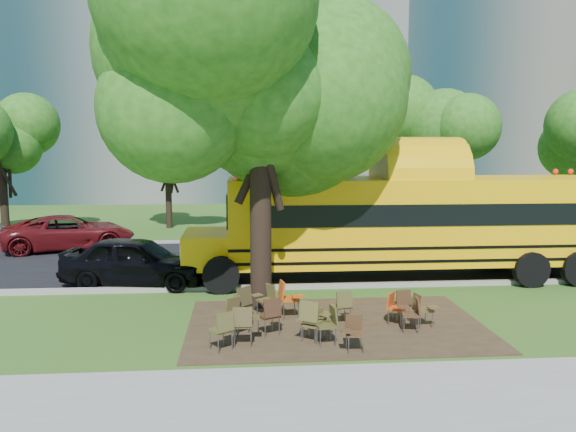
{
  "coord_description": "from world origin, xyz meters",
  "views": [
    {
      "loc": [
        -1.19,
        -13.34,
        4.28
      ],
      "look_at": [
        0.23,
        4.05,
        2.07
      ],
      "focal_mm": 35.0,
      "sensor_mm": 36.0,
      "label": 1
    }
  ],
  "objects": [
    {
      "name": "chair_8",
      "position": [
        -1.25,
        -0.3,
        0.59
      ],
      "size": [
        0.65,
        0.82,
        0.96
      ],
      "rotation": [
        0.0,
        0.0,
        0.81
      ],
      "color": "#43381D",
      "rests_on": "ground"
    },
    {
      "name": "bg_car_red",
      "position": [
        -8.3,
        10.08,
        0.71
      ],
      "size": [
        5.62,
        3.83,
        1.43
      ],
      "primitive_type": "imported",
      "rotation": [
        0.0,
        0.0,
        1.88
      ],
      "color": "#520E10",
      "rests_on": "ground"
    },
    {
      "name": "chair_13",
      "position": [
        2.66,
        -0.34,
        0.51
      ],
      "size": [
        0.55,
        0.56,
        0.82
      ],
      "rotation": [
        0.0,
        0.0,
        0.19
      ],
      "color": "#3F2916",
      "rests_on": "ground"
    },
    {
      "name": "school_bus",
      "position": [
        4.23,
        4.0,
        1.88
      ],
      "size": [
        13.34,
        3.05,
        3.26
      ],
      "rotation": [
        0.0,
        0.0,
        -0.0
      ],
      "color": "#FFBA08",
      "rests_on": "ground"
    },
    {
      "name": "building_right",
      "position": [
        24.0,
        38.0,
        12.5
      ],
      "size": [
        30.0,
        16.0,
        25.0
      ],
      "primitive_type": "cube",
      "color": "slate",
      "rests_on": "ground"
    },
    {
      "name": "bg_tree_0",
      "position": [
        -12.0,
        13.0,
        4.57
      ],
      "size": [
        5.2,
        5.2,
        7.18
      ],
      "color": "black",
      "rests_on": "ground"
    },
    {
      "name": "bg_tree_2",
      "position": [
        -5.0,
        16.0,
        4.21
      ],
      "size": [
        4.8,
        4.8,
        6.62
      ],
      "color": "black",
      "rests_on": "ground"
    },
    {
      "name": "kerb_far",
      "position": [
        0.0,
        11.1,
        0.07
      ],
      "size": [
        80.0,
        0.25,
        0.14
      ],
      "primitive_type": "cube",
      "color": "gray",
      "rests_on": "ground"
    },
    {
      "name": "chair_6",
      "position": [
        2.68,
        -1.13,
        0.5
      ],
      "size": [
        0.48,
        0.59,
        0.81
      ],
      "rotation": [
        0.0,
        0.0,
        1.41
      ],
      "color": "#4B2E1A",
      "rests_on": "ground"
    },
    {
      "name": "chair_14",
      "position": [
        0.61,
        -1.79,
        0.53
      ],
      "size": [
        0.58,
        0.58,
        0.86
      ],
      "rotation": [
        0.0,
        0.0,
        1.72
      ],
      "color": "#47441E",
      "rests_on": "ground"
    },
    {
      "name": "sidewalk",
      "position": [
        0.0,
        -5.0,
        0.02
      ],
      "size": [
        60.0,
        4.0,
        0.04
      ],
      "primitive_type": "cube",
      "color": "gray",
      "rests_on": "ground"
    },
    {
      "name": "building_main",
      "position": [
        -8.0,
        36.0,
        11.0
      ],
      "size": [
        38.0,
        16.0,
        22.0
      ],
      "primitive_type": "cube",
      "color": "slate",
      "rests_on": "ground"
    },
    {
      "name": "kerb_near",
      "position": [
        0.0,
        3.0,
        0.07
      ],
      "size": [
        80.0,
        0.25,
        0.14
      ],
      "primitive_type": "cube",
      "color": "gray",
      "rests_on": "ground"
    },
    {
      "name": "asphalt_road",
      "position": [
        0.0,
        7.0,
        0.02
      ],
      "size": [
        80.0,
        8.0,
        0.04
      ],
      "primitive_type": "cube",
      "color": "black",
      "rests_on": "ground"
    },
    {
      "name": "chair_7",
      "position": [
        2.99,
        -0.84,
        0.51
      ],
      "size": [
        0.57,
        0.55,
        0.82
      ],
      "rotation": [
        0.0,
        0.0,
        -1.37
      ],
      "color": "brown",
      "rests_on": "ground"
    },
    {
      "name": "chair_4",
      "position": [
        0.31,
        -1.65,
        0.59
      ],
      "size": [
        0.81,
        0.64,
        0.96
      ],
      "rotation": [
        0.0,
        0.0,
        -0.57
      ],
      "color": "brown",
      "rests_on": "ground"
    },
    {
      "name": "ground",
      "position": [
        0.0,
        0.0,
        0.0
      ],
      "size": [
        160.0,
        160.0,
        0.0
      ],
      "primitive_type": "plane",
      "color": "#27551A",
      "rests_on": "ground"
    },
    {
      "name": "dirt_patch",
      "position": [
        1.0,
        -0.5,
        0.01
      ],
      "size": [
        7.0,
        4.5,
        0.03
      ],
      "primitive_type": "cube",
      "color": "#382819",
      "rests_on": "ground"
    },
    {
      "name": "main_tree",
      "position": [
        -0.72,
        1.19,
        6.11
      ],
      "size": [
        7.2,
        7.2,
        9.73
      ],
      "color": "black",
      "rests_on": "ground"
    },
    {
      "name": "black_car",
      "position": [
        -4.45,
        3.8,
        0.76
      ],
      "size": [
        4.69,
        2.47,
        1.52
      ],
      "primitive_type": "imported",
      "rotation": [
        0.0,
        0.0,
        1.41
      ],
      "color": "black",
      "rests_on": "ground"
    },
    {
      "name": "chair_9",
      "position": [
        -0.6,
        0.4,
        0.49
      ],
      "size": [
        0.66,
        0.53,
        0.8
      ],
      "rotation": [
        0.0,
        0.0,
        2.13
      ],
      "color": "brown",
      "rests_on": "ground"
    },
    {
      "name": "chair_15",
      "position": [
        -1.37,
        -0.96,
        0.53
      ],
      "size": [
        0.58,
        0.73,
        0.85
      ],
      "rotation": [
        0.0,
        0.0,
        3.86
      ],
      "color": "brown",
      "rests_on": "ground"
    },
    {
      "name": "chair_10",
      "position": [
        -0.11,
        0.11,
        0.59
      ],
      "size": [
        0.64,
        0.64,
        0.95
      ],
      "rotation": [
        0.0,
        0.0,
        -1.41
      ],
      "color": "#BF4E14",
      "rests_on": "ground"
    },
    {
      "name": "chair_11",
      "position": [
        1.18,
        -0.48,
        0.53
      ],
      "size": [
        0.58,
        0.61,
        0.85
      ],
      "rotation": [
        0.0,
        0.0,
        0.24
      ],
      "color": "#4C4721",
      "rests_on": "ground"
    },
    {
      "name": "chair_2",
      "position": [
        -0.58,
        -1.14,
        0.56
      ],
      "size": [
        0.61,
        0.71,
        0.9
      ],
      "rotation": [
        0.0,
        0.0,
        0.42
      ],
      "color": "#3D2516",
      "rests_on": "ground"
    },
    {
      "name": "chair_0",
      "position": [
        -1.62,
        -1.99,
        0.53
      ],
      "size": [
        0.57,
        0.72,
        0.86
      ],
      "rotation": [
        0.0,
        0.0,
        0.6
      ],
      "color": "#4C4820",
      "rests_on": "ground"
    },
    {
      "name": "chair_1",
      "position": [
        -1.18,
        -1.76,
        0.56
      ],
      "size": [
        0.6,
        0.53,
        0.9
      ],
      "rotation": [
        0.0,
        0.0,
        -0.05
      ],
      "color": "#463C1E",
      "rests_on": "ground"
    },
    {
      "name": "chair_12",
      "position": [
        2.41,
        -0.59,
        0.48
      ],
      "size": [
        0.53,
        0.67,
        0.78
      ],
      "rotation": [
        0.0,
        0.0,
        4.1
      ],
      "color": "#BE4614",
      "rests_on": "ground"
    },
    {
      "name": "chair_3",
      "position": [
        0.31,
        -1.57,
        0.48
      ],
      "size": [
        0.66,
        0.52,
        0.77
      ],
      "rotation": [
        0.0,
        0.0,
        2.51
      ],
      "color": "brown",
      "rests_on": "ground"
    },
    {
      "name": "chair_5",
      "position": [
        1.08,
        -2.24,
        0.48
      ],
      "size": [
        0.51,
        0.45,
        0.78
      ],
      "rotation": [
        0.0,
        0.0,
        3.1
      ],
      "color": "#462E19",
      "rests_on": "ground"
    },
    {
      "name": "bg_tree_3",
      "position": [
        8.0,
        14.0,
        5.03
      ],
      "size": [
        5.6,
        5.6,
        7.84
      ],
      "color": "black",
      "rests_on": "ground"
    }
  ]
}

